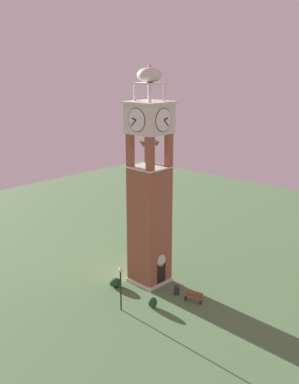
{
  "coord_description": "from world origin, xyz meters",
  "views": [
    {
      "loc": [
        -29.95,
        -27.79,
        20.05
      ],
      "look_at": [
        0.0,
        0.0,
        8.76
      ],
      "focal_mm": 44.15,
      "sensor_mm": 36.0,
      "label": 1
    }
  ],
  "objects_px": {
    "clock_tower": "(150,196)",
    "park_bench": "(194,296)",
    "trash_bin": "(177,290)",
    "lamp_post": "(121,281)"
  },
  "relations": [
    {
      "from": "clock_tower",
      "to": "park_bench",
      "type": "xyz_separation_m",
      "value": [
        -0.32,
        -5.51,
        -7.88
      ]
    },
    {
      "from": "park_bench",
      "to": "clock_tower",
      "type": "bearing_deg",
      "value": 86.67
    },
    {
      "from": "clock_tower",
      "to": "trash_bin",
      "type": "xyz_separation_m",
      "value": [
        -0.28,
        -3.58,
        -7.97
      ]
    },
    {
      "from": "clock_tower",
      "to": "lamp_post",
      "type": "relative_size",
      "value": 5.21
    },
    {
      "from": "lamp_post",
      "to": "trash_bin",
      "type": "bearing_deg",
      "value": -17.25
    },
    {
      "from": "clock_tower",
      "to": "park_bench",
      "type": "bearing_deg",
      "value": -93.33
    },
    {
      "from": "lamp_post",
      "to": "park_bench",
      "type": "bearing_deg",
      "value": -34.24
    },
    {
      "from": "park_bench",
      "to": "trash_bin",
      "type": "relative_size",
      "value": 2.07
    },
    {
      "from": "park_bench",
      "to": "lamp_post",
      "type": "distance_m",
      "value": 6.72
    },
    {
      "from": "clock_tower",
      "to": "lamp_post",
      "type": "bearing_deg",
      "value": -160.92
    }
  ]
}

